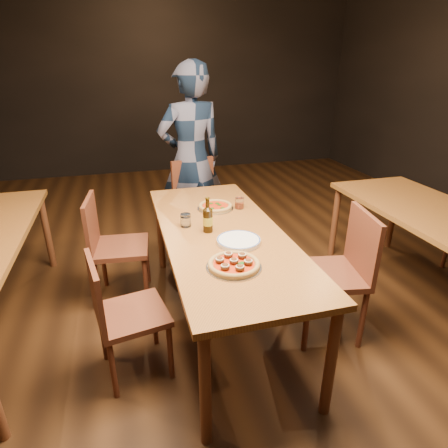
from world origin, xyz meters
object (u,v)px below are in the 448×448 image
object	(u,v)px
table_right	(445,225)
pizza_meatball	(234,264)
chair_main_e	(329,273)
chair_end	(203,208)
plate_stack	(239,241)
water_glass	(186,220)
pizza_margherita	(215,206)
diner	(191,159)
chair_main_sw	(121,246)
chair_main_nw	(132,313)
beer_bottle	(208,220)
table_main	(222,240)
amber_glass	(239,203)

from	to	relation	value
table_right	pizza_meatball	size ratio (longest dim) A/B	6.37
chair_main_e	pizza_meatball	distance (m)	0.82
chair_end	plate_stack	world-z (taller)	chair_end
plate_stack	water_glass	bearing A→B (deg)	128.57
chair_end	pizza_margherita	size ratio (longest dim) A/B	3.45
pizza_margherita	diner	xyz separation A→B (m)	(-0.00, 0.96, 0.15)
chair_main_sw	diner	world-z (taller)	diner
water_glass	diner	xyz separation A→B (m)	(0.28, 1.25, 0.13)
chair_main_nw	beer_bottle	xyz separation A→B (m)	(0.55, 0.34, 0.41)
table_main	pizza_meatball	bearing A→B (deg)	-97.63
table_right	diner	size ratio (longest dim) A/B	1.09
chair_main_e	chair_end	size ratio (longest dim) A/B	0.98
table_right	water_glass	size ratio (longest dim) A/B	21.68
chair_main_sw	pizza_meatball	size ratio (longest dim) A/B	2.92
table_right	chair_end	world-z (taller)	chair_end
water_glass	table_right	bearing A→B (deg)	-9.97
pizza_margherita	beer_bottle	size ratio (longest dim) A/B	1.20
chair_end	plate_stack	xyz separation A→B (m)	(-0.06, -1.34, 0.27)
pizza_meatball	water_glass	distance (m)	0.66
plate_stack	chair_main_sw	bearing A→B (deg)	134.88
table_right	plate_stack	bearing A→B (deg)	-179.60
table_right	table_main	bearing A→B (deg)	173.29
chair_end	diner	world-z (taller)	diner
chair_main_e	water_glass	xyz separation A→B (m)	(-0.90, 0.45, 0.31)
diner	chair_main_e	bearing A→B (deg)	98.97
table_right	chair_main_sw	world-z (taller)	chair_main_sw
chair_main_sw	chair_main_e	world-z (taller)	chair_main_e
pizza_margherita	table_right	bearing A→B (deg)	-20.72
diner	table_right	bearing A→B (deg)	124.88
chair_main_nw	table_main	bearing A→B (deg)	-73.64
pizza_margherita	pizza_meatball	bearing A→B (deg)	-97.79
water_glass	table_main	bearing A→B (deg)	-31.44
chair_main_e	pizza_margherita	size ratio (longest dim) A/B	3.39
plate_stack	table_main	bearing A→B (deg)	103.95
table_main	plate_stack	bearing A→B (deg)	-76.05
chair_main_nw	chair_main_e	world-z (taller)	chair_main_e
chair_main_e	beer_bottle	world-z (taller)	beer_bottle
chair_main_sw	amber_glass	world-z (taller)	chair_main_sw
pizza_meatball	beer_bottle	xyz separation A→B (m)	(-0.03, 0.51, 0.06)
chair_main_e	plate_stack	size ratio (longest dim) A/B	3.44
beer_bottle	diner	xyz separation A→B (m)	(0.15, 1.37, 0.09)
table_main	chair_main_e	xyz separation A→B (m)	(0.68, -0.31, -0.20)
chair_end	beer_bottle	bearing A→B (deg)	-115.94
chair_main_nw	pizza_meatball	world-z (taller)	chair_main_nw
pizza_meatball	pizza_margherita	world-z (taller)	pizza_meatball
pizza_margherita	amber_glass	world-z (taller)	amber_glass
chair_main_nw	pizza_margherita	size ratio (longest dim) A/B	3.00
chair_end	pizza_margherita	distance (m)	0.76
chair_end	chair_main_nw	bearing A→B (deg)	-132.98
table_main	beer_bottle	size ratio (longest dim) A/B	8.43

